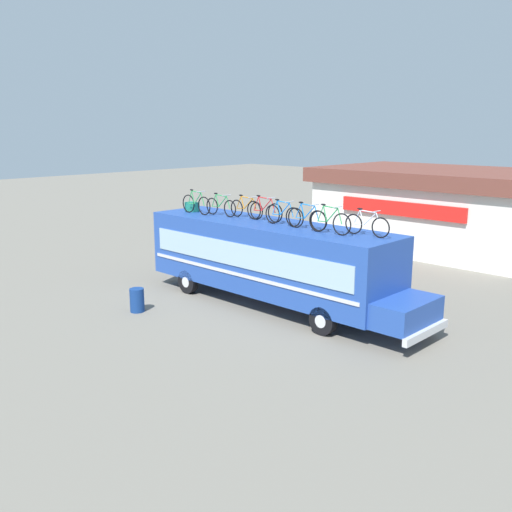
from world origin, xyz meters
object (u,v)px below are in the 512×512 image
object	(u,v)px
rooftop_bicycle_6	(307,218)
trash_bin	(137,300)
rooftop_bicycle_5	(283,215)
bus	(271,258)
rooftop_bicycle_2	(221,206)
rooftop_bicycle_1	(196,204)
rooftop_bicycle_4	(264,211)
rooftop_bicycle_7	(330,222)
rooftop_bicycle_3	(246,208)
luggage_bag_1	(192,207)
rooftop_bicycle_8	(367,225)

from	to	relation	value
rooftop_bicycle_6	trash_bin	distance (m)	6.66
rooftop_bicycle_5	rooftop_bicycle_6	distance (m)	1.15
bus	rooftop_bicycle_2	world-z (taller)	rooftop_bicycle_2
rooftop_bicycle_1	trash_bin	distance (m)	4.72
trash_bin	rooftop_bicycle_4	bearing A→B (deg)	60.37
bus	trash_bin	world-z (taller)	bus
rooftop_bicycle_7	rooftop_bicycle_2	bearing A→B (deg)	178.41
rooftop_bicycle_2	rooftop_bicycle_3	bearing A→B (deg)	14.72
bus	rooftop_bicycle_6	bearing A→B (deg)	-3.56
luggage_bag_1	trash_bin	distance (m)	4.99
rooftop_bicycle_1	rooftop_bicycle_2	xyz separation A→B (m)	(1.09, 0.32, -0.03)
rooftop_bicycle_1	rooftop_bicycle_5	distance (m)	4.29
rooftop_bicycle_3	rooftop_bicycle_8	bearing A→B (deg)	0.53
rooftop_bicycle_6	rooftop_bicycle_7	xyz separation A→B (m)	(1.02, -0.10, 0.01)
trash_bin	bus	bearing A→B (deg)	53.88
rooftop_bicycle_1	rooftop_bicycle_5	xyz separation A→B (m)	(4.27, 0.35, -0.02)
rooftop_bicycle_1	rooftop_bicycle_7	distance (m)	6.44
luggage_bag_1	rooftop_bicycle_5	world-z (taller)	rooftop_bicycle_5
rooftop_bicycle_4	rooftop_bicycle_6	bearing A→B (deg)	-7.30
bus	rooftop_bicycle_4	bearing A→B (deg)	161.08
rooftop_bicycle_4	bus	bearing A→B (deg)	-18.92
rooftop_bicycle_7	rooftop_bicycle_8	distance (m)	1.19
bus	rooftop_bicycle_1	xyz separation A→B (m)	(-3.71, -0.39, 1.68)
rooftop_bicycle_3	rooftop_bicycle_5	distance (m)	2.09
rooftop_bicycle_4	rooftop_bicycle_7	xyz separation A→B (m)	(3.26, -0.39, 0.00)
rooftop_bicycle_4	rooftop_bicycle_6	size ratio (longest dim) A/B	1.05
rooftop_bicycle_3	rooftop_bicycle_4	size ratio (longest dim) A/B	0.96
luggage_bag_1	rooftop_bicycle_4	xyz separation A→B (m)	(3.82, 0.25, 0.20)
luggage_bag_1	rooftop_bicycle_8	bearing A→B (deg)	2.46
luggage_bag_1	rooftop_bicycle_5	distance (m)	4.91
rooftop_bicycle_6	trash_bin	world-z (taller)	rooftop_bicycle_6
rooftop_bicycle_2	rooftop_bicycle_4	world-z (taller)	rooftop_bicycle_4
rooftop_bicycle_3	rooftop_bicycle_6	bearing A→B (deg)	-5.95
rooftop_bicycle_7	rooftop_bicycle_5	bearing A→B (deg)	175.43
rooftop_bicycle_3	rooftop_bicycle_6	world-z (taller)	rooftop_bicycle_6
rooftop_bicycle_4	rooftop_bicycle_7	world-z (taller)	rooftop_bicycle_7
rooftop_bicycle_3	trash_bin	distance (m)	5.28
rooftop_bicycle_1	rooftop_bicycle_3	world-z (taller)	rooftop_bicycle_1
rooftop_bicycle_5	trash_bin	bearing A→B (deg)	-131.45
rooftop_bicycle_2	rooftop_bicycle_4	distance (m)	2.10
rooftop_bicycle_4	rooftop_bicycle_1	bearing A→B (deg)	-169.90
rooftop_bicycle_4	rooftop_bicycle_8	bearing A→B (deg)	1.29
rooftop_bicycle_2	rooftop_bicycle_8	bearing A→B (deg)	3.04
rooftop_bicycle_6	rooftop_bicycle_8	size ratio (longest dim) A/B	1.02
rooftop_bicycle_6	rooftop_bicycle_7	bearing A→B (deg)	-5.86
rooftop_bicycle_2	rooftop_bicycle_5	xyz separation A→B (m)	(3.18, 0.02, 0.01)
rooftop_bicycle_2	rooftop_bicycle_7	xyz separation A→B (m)	(5.35, -0.15, 0.03)
trash_bin	rooftop_bicycle_6	bearing A→B (deg)	39.78
luggage_bag_1	rooftop_bicycle_3	bearing A→B (deg)	6.05
rooftop_bicycle_1	rooftop_bicycle_7	xyz separation A→B (m)	(6.44, 0.17, -0.00)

